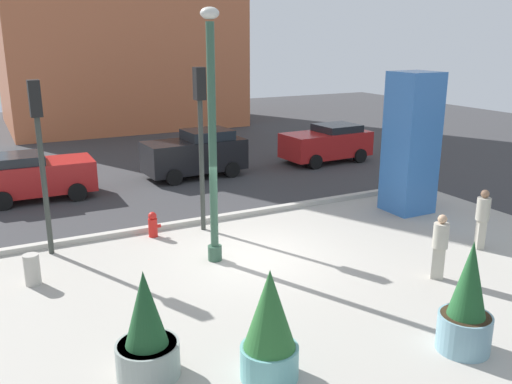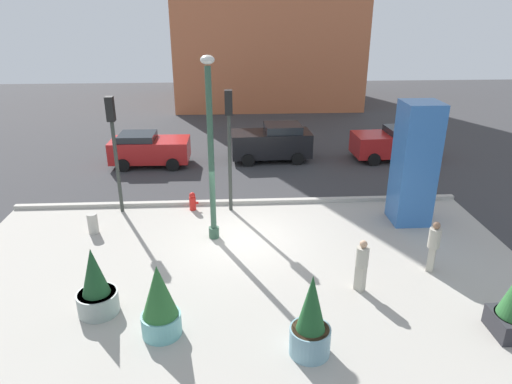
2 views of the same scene
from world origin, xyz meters
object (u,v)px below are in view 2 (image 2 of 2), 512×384
(car_curb_west, at_px, (393,143))
(lamp_post, at_px, (211,156))
(art_pillar_blue, at_px, (415,164))
(potted_plant_near_right, at_px, (96,287))
(traffic_light_far_side, at_px, (229,132))
(concrete_bollard, at_px, (93,223))
(potted_plant_mid_plaza, at_px, (160,303))
(potted_plant_by_pillar, at_px, (311,322))
(fire_hydrant, at_px, (193,201))
(car_intersection, at_px, (149,149))
(pedestrian_crossing, at_px, (362,263))
(car_far_lane, at_px, (272,142))
(pedestrian_on_sidewalk, at_px, (434,244))
(traffic_light_corner, at_px, (114,137))

(car_curb_west, bearing_deg, lamp_post, -137.69)
(art_pillar_blue, relative_size, potted_plant_near_right, 2.34)
(traffic_light_far_side, bearing_deg, concrete_bollard, -160.94)
(lamp_post, distance_m, potted_plant_mid_plaza, 5.60)
(potted_plant_by_pillar, bearing_deg, fire_hydrant, 111.60)
(traffic_light_far_side, bearing_deg, art_pillar_blue, -11.42)
(potted_plant_mid_plaza, bearing_deg, car_intersection, 99.86)
(art_pillar_blue, height_order, pedestrian_crossing, art_pillar_blue)
(fire_hydrant, relative_size, pedestrian_crossing, 0.47)
(potted_plant_near_right, bearing_deg, traffic_light_far_side, 60.77)
(lamp_post, bearing_deg, car_far_lane, 71.81)
(potted_plant_mid_plaza, relative_size, car_curb_west, 0.48)
(pedestrian_on_sidewalk, bearing_deg, car_curb_west, 77.50)
(concrete_bollard, distance_m, pedestrian_crossing, 9.52)
(concrete_bollard, bearing_deg, traffic_light_far_side, 19.06)
(lamp_post, relative_size, traffic_light_corner, 1.37)
(traffic_light_corner, relative_size, car_far_lane, 1.10)
(potted_plant_by_pillar, relative_size, car_intersection, 0.55)
(potted_plant_mid_plaza, xyz_separation_m, car_curb_west, (10.29, 13.37, -0.06))
(concrete_bollard, relative_size, car_far_lane, 0.18)
(car_intersection, bearing_deg, potted_plant_mid_plaza, -80.14)
(car_intersection, xyz_separation_m, car_curb_west, (12.57, 0.28, 0.02))
(car_intersection, bearing_deg, pedestrian_crossing, -56.13)
(potted_plant_near_right, relative_size, pedestrian_on_sidewalk, 1.16)
(concrete_bollard, xyz_separation_m, pedestrian_on_sidewalk, (11.05, -3.14, 0.55))
(potted_plant_mid_plaza, relative_size, car_intersection, 0.51)
(pedestrian_crossing, bearing_deg, concrete_bollard, 154.73)
(potted_plant_by_pillar, height_order, traffic_light_corner, traffic_light_corner)
(concrete_bollard, bearing_deg, car_curb_west, 29.80)
(potted_plant_near_right, distance_m, traffic_light_corner, 6.92)
(lamp_post, bearing_deg, pedestrian_on_sidewalk, -20.69)
(lamp_post, xyz_separation_m, pedestrian_on_sidewalk, (6.72, -2.54, -2.11))
(concrete_bollard, bearing_deg, car_intersection, 83.21)
(potted_plant_mid_plaza, height_order, traffic_light_far_side, traffic_light_far_side)
(art_pillar_blue, bearing_deg, pedestrian_on_sidewalk, -99.12)
(lamp_post, distance_m, art_pillar_blue, 7.39)
(car_curb_west, bearing_deg, potted_plant_mid_plaza, -127.59)
(art_pillar_blue, distance_m, fire_hydrant, 8.53)
(potted_plant_near_right, bearing_deg, pedestrian_on_sidewalk, 9.02)
(lamp_post, xyz_separation_m, traffic_light_far_side, (0.61, 2.31, 0.18))
(art_pillar_blue, relative_size, car_curb_west, 1.10)
(car_intersection, xyz_separation_m, pedestrian_on_sidewalk, (10.16, -10.57, 0.07))
(fire_hydrant, xyz_separation_m, pedestrian_on_sidewalk, (7.63, -4.94, 0.55))
(potted_plant_by_pillar, relative_size, pedestrian_crossing, 1.33)
(potted_plant_mid_plaza, distance_m, car_far_lane, 14.13)
(potted_plant_near_right, bearing_deg, potted_plant_by_pillar, -19.27)
(pedestrian_crossing, bearing_deg, potted_plant_mid_plaza, -163.50)
(car_intersection, bearing_deg, fire_hydrant, -65.75)
(potted_plant_mid_plaza, bearing_deg, potted_plant_by_pillar, -14.02)
(pedestrian_on_sidewalk, xyz_separation_m, pedestrian_crossing, (-2.45, -0.91, -0.03))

